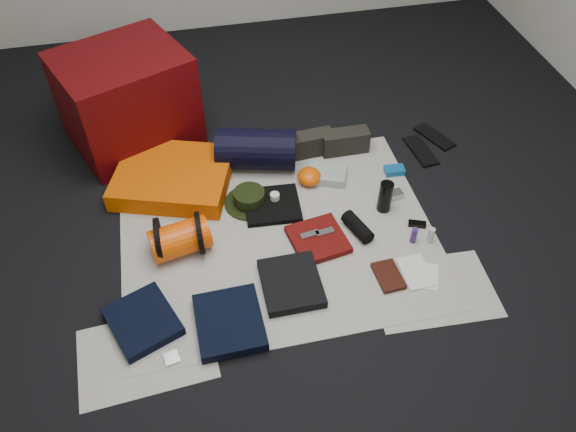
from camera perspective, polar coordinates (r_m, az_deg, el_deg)
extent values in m
cube|color=black|center=(2.92, -1.00, -2.10)|extent=(4.50, 4.50, 0.02)
cube|color=beige|center=(2.91, -1.01, -1.93)|extent=(1.60, 1.30, 0.01)
cube|color=beige|center=(2.59, -14.19, -13.40)|extent=(0.61, 0.44, 0.00)
cube|color=beige|center=(2.78, 14.49, -7.30)|extent=(0.60, 0.43, 0.00)
cube|color=#4C0507|center=(3.45, -16.01, 11.31)|extent=(0.85, 0.79, 0.57)
cube|color=#D45002|center=(3.20, -11.59, 3.90)|extent=(0.74, 0.67, 0.11)
cylinder|color=#E74903|center=(2.83, -10.92, -2.33)|extent=(0.32, 0.23, 0.17)
cylinder|color=black|center=(2.82, -12.99, -2.34)|extent=(0.02, 0.22, 0.22)
cylinder|color=black|center=(2.81, -8.96, -1.71)|extent=(0.03, 0.22, 0.22)
cylinder|color=black|center=(3.22, -3.25, 6.80)|extent=(0.49, 0.34, 0.23)
cylinder|color=black|center=(3.07, -3.92, 1.38)|extent=(0.31, 0.31, 0.01)
cylinder|color=black|center=(3.04, -3.96, 1.93)|extent=(0.17, 0.17, 0.07)
cube|color=black|center=(3.33, 2.22, 7.34)|extent=(0.28, 0.12, 0.14)
cube|color=black|center=(3.36, 5.81, 7.54)|extent=(0.28, 0.11, 0.14)
cube|color=black|center=(3.48, 13.33, 6.47)|extent=(0.13, 0.29, 0.02)
cube|color=black|center=(3.61, 14.66, 7.81)|extent=(0.20, 0.28, 0.01)
cube|color=black|center=(2.65, -14.53, -10.29)|extent=(0.37, 0.39, 0.05)
cube|color=black|center=(2.57, -5.97, -10.67)|extent=(0.30, 0.34, 0.05)
cube|color=black|center=(2.68, 0.33, -6.85)|extent=(0.28, 0.32, 0.05)
cube|color=black|center=(3.04, -1.60, 1.13)|extent=(0.31, 0.29, 0.03)
cube|color=#530A09|center=(2.87, 3.07, -2.39)|extent=(0.31, 0.31, 0.04)
ellipsoid|color=#E74903|center=(3.16, 2.19, 4.03)|extent=(0.16, 0.16, 0.09)
cube|color=gray|center=(3.20, 3.92, 4.27)|extent=(0.26, 0.23, 0.05)
cylinder|color=black|center=(3.02, 9.85, 1.94)|extent=(0.08, 0.08, 0.18)
cylinder|color=black|center=(2.92, 7.08, -1.11)|extent=(0.13, 0.21, 0.07)
cube|color=#B2B3B7|center=(3.14, 10.71, 2.14)|extent=(0.10, 0.07, 0.04)
cube|color=#0D4D84|center=(3.29, 10.76, 4.59)|extent=(0.12, 0.08, 0.04)
cylinder|color=#3B2068|center=(2.92, 12.67, -1.92)|extent=(0.03, 0.03, 0.09)
cylinder|color=#A8ADA8|center=(2.94, 14.32, -1.90)|extent=(0.04, 0.04, 0.09)
cube|color=black|center=(2.77, 10.15, -6.01)|extent=(0.13, 0.18, 0.02)
cube|color=silver|center=(2.82, 12.83, -5.57)|extent=(0.14, 0.20, 0.01)
cube|color=silver|center=(2.82, 13.71, -5.94)|extent=(0.18, 0.20, 0.01)
cube|color=black|center=(3.02, 12.97, -0.79)|extent=(0.10, 0.07, 0.02)
cube|color=#B2B3B7|center=(2.54, -11.75, -13.93)|extent=(0.08, 0.08, 0.01)
cylinder|color=beige|center=(3.04, -1.35, 2.00)|extent=(0.05, 0.05, 0.03)
cube|color=#B2B3B7|center=(2.85, 2.21, -1.90)|extent=(0.10, 0.05, 0.01)
cube|color=#B2B3B7|center=(2.87, 3.76, -1.64)|extent=(0.10, 0.05, 0.01)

